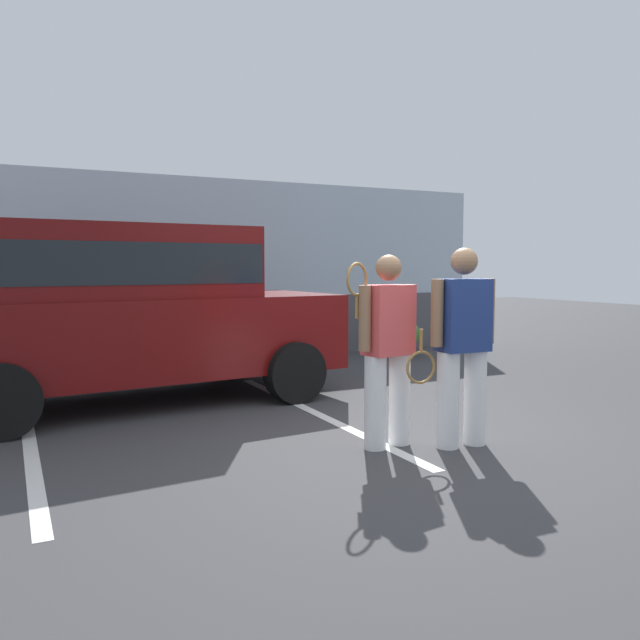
# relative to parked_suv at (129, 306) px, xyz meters

# --- Properties ---
(ground_plane) EXTENTS (40.00, 40.00, 0.00)m
(ground_plane) POSITION_rel_parked_suv_xyz_m (1.94, -2.92, -1.15)
(ground_plane) COLOR #38383A
(parking_stripe_0) EXTENTS (0.12, 4.40, 0.01)m
(parking_stripe_0) POSITION_rel_parked_suv_xyz_m (-1.13, -1.42, -1.14)
(parking_stripe_0) COLOR silver
(parking_stripe_0) RESTS_ON ground_plane
(parking_stripe_1) EXTENTS (0.12, 4.40, 0.01)m
(parking_stripe_1) POSITION_rel_parked_suv_xyz_m (1.71, -1.42, -1.14)
(parking_stripe_1) COLOR silver
(parking_stripe_1) RESTS_ON ground_plane
(house_frontage) EXTENTS (10.34, 0.40, 3.07)m
(house_frontage) POSITION_rel_parked_suv_xyz_m (1.93, 2.96, 0.29)
(house_frontage) COLOR silver
(house_frontage) RESTS_ON ground_plane
(parked_suv) EXTENTS (4.74, 2.46, 2.05)m
(parked_suv) POSITION_rel_parked_suv_xyz_m (0.00, 0.00, 0.00)
(parked_suv) COLOR #590C0C
(parked_suv) RESTS_ON ground_plane
(tennis_player_man) EXTENTS (0.77, 0.32, 1.70)m
(tennis_player_man) POSITION_rel_parked_suv_xyz_m (1.72, -2.84, -0.25)
(tennis_player_man) COLOR white
(tennis_player_man) RESTS_ON ground_plane
(tennis_player_woman) EXTENTS (0.91, 0.29, 1.76)m
(tennis_player_woman) POSITION_rel_parked_suv_xyz_m (2.32, -3.11, -0.23)
(tennis_player_woman) COLOR white
(tennis_player_woman) RESTS_ON ground_plane
(potted_plant_by_porch) EXTENTS (0.51, 0.51, 0.67)m
(potted_plant_by_porch) POSITION_rel_parked_suv_xyz_m (4.93, 1.64, -0.77)
(potted_plant_by_porch) COLOR brown
(potted_plant_by_porch) RESTS_ON ground_plane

